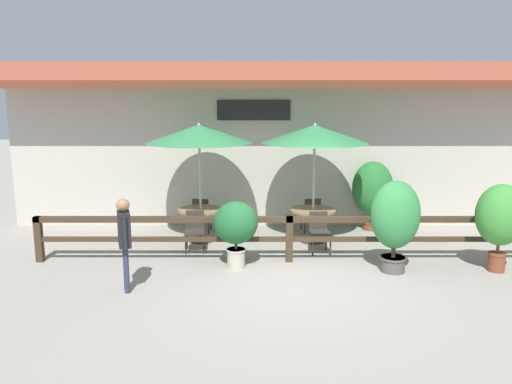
# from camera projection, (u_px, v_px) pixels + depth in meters

# --- Properties ---
(ground_plane) EXTENTS (60.00, 60.00, 0.00)m
(ground_plane) POSITION_uv_depth(u_px,v_px,m) (293.00, 280.00, 9.26)
(ground_plane) COLOR gray
(building_facade) EXTENTS (14.28, 1.49, 4.23)m
(building_facade) POSITION_uv_depth(u_px,v_px,m) (283.00, 143.00, 12.87)
(building_facade) COLOR #BCB7A8
(building_facade) RESTS_ON ground
(patio_railing) EXTENTS (10.40, 0.14, 0.95)m
(patio_railing) POSITION_uv_depth(u_px,v_px,m) (290.00, 229.00, 10.16)
(patio_railing) COLOR #3D2D1E
(patio_railing) RESTS_ON ground
(patio_umbrella_near) EXTENTS (2.42, 2.42, 2.76)m
(patio_umbrella_near) POSITION_uv_depth(u_px,v_px,m) (200.00, 134.00, 11.26)
(patio_umbrella_near) COLOR #B7B2A8
(patio_umbrella_near) RESTS_ON ground
(dining_table_near) EXTENTS (1.06, 1.06, 0.77)m
(dining_table_near) POSITION_uv_depth(u_px,v_px,m) (201.00, 215.00, 11.62)
(dining_table_near) COLOR olive
(dining_table_near) RESTS_ON ground
(chair_near_streetside) EXTENTS (0.45, 0.45, 0.88)m
(chair_near_streetside) POSITION_uv_depth(u_px,v_px,m) (195.00, 229.00, 10.92)
(chair_near_streetside) COLOR #332D28
(chair_near_streetside) RESTS_ON ground
(chair_near_wallside) EXTENTS (0.45, 0.45, 0.88)m
(chair_near_wallside) POSITION_uv_depth(u_px,v_px,m) (202.00, 213.00, 12.37)
(chair_near_wallside) COLOR #332D28
(chair_near_wallside) RESTS_ON ground
(patio_umbrella_middle) EXTENTS (2.42, 2.42, 2.76)m
(patio_umbrella_middle) POSITION_uv_depth(u_px,v_px,m) (315.00, 134.00, 11.22)
(patio_umbrella_middle) COLOR #B7B2A8
(patio_umbrella_middle) RESTS_ON ground
(dining_table_middle) EXTENTS (1.06, 1.06, 0.77)m
(dining_table_middle) POSITION_uv_depth(u_px,v_px,m) (313.00, 216.00, 11.58)
(dining_table_middle) COLOR olive
(dining_table_middle) RESTS_ON ground
(chair_middle_streetside) EXTENTS (0.46, 0.46, 0.88)m
(chair_middle_streetside) POSITION_uv_depth(u_px,v_px,m) (320.00, 230.00, 10.82)
(chair_middle_streetside) COLOR #332D28
(chair_middle_streetside) RESTS_ON ground
(chair_middle_wallside) EXTENTS (0.47, 0.47, 0.88)m
(chair_middle_wallside) POSITION_uv_depth(u_px,v_px,m) (312.00, 213.00, 12.39)
(chair_middle_wallside) COLOR #332D28
(chair_middle_wallside) RESTS_ON ground
(potted_plant_tall_tropical) EXTENTS (0.94, 0.85, 1.72)m
(potted_plant_tall_tropical) POSITION_uv_depth(u_px,v_px,m) (501.00, 217.00, 9.51)
(potted_plant_tall_tropical) COLOR brown
(potted_plant_tall_tropical) RESTS_ON ground
(potted_plant_entrance_palm) EXTENTS (0.93, 0.84, 1.80)m
(potted_plant_entrance_palm) POSITION_uv_depth(u_px,v_px,m) (396.00, 218.00, 9.50)
(potted_plant_entrance_palm) COLOR #564C47
(potted_plant_entrance_palm) RESTS_ON ground
(potted_plant_corner_fern) EXTENTS (0.87, 0.78, 1.35)m
(potted_plant_corner_fern) POSITION_uv_depth(u_px,v_px,m) (236.00, 226.00, 9.76)
(potted_plant_corner_fern) COLOR #B7AD99
(potted_plant_corner_fern) RESTS_ON ground
(potted_plant_broad_leaf) EXTENTS (1.02, 0.92, 1.75)m
(potted_plant_broad_leaf) POSITION_uv_depth(u_px,v_px,m) (373.00, 189.00, 12.54)
(potted_plant_broad_leaf) COLOR brown
(potted_plant_broad_leaf) RESTS_ON ground
(pedestrian) EXTENTS (0.33, 0.56, 1.66)m
(pedestrian) POSITION_uv_depth(u_px,v_px,m) (125.00, 232.00, 8.53)
(pedestrian) COLOR #2D334C
(pedestrian) RESTS_ON ground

